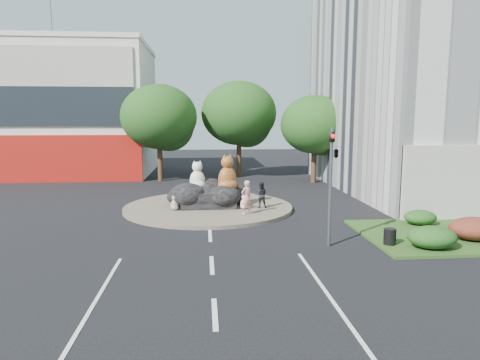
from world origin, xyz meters
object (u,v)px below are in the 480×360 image
object	(u,v)px
pedestrian_pink	(246,197)
litter_bin	(390,237)
pedestrian_dark	(261,195)
cat_white	(197,175)
cat_tabby	(227,173)
kitten_calico	(175,202)
parked_car	(25,174)
kitten_white	(244,201)

from	to	relation	value
pedestrian_pink	litter_bin	size ratio (longest dim) A/B	2.74
pedestrian_dark	cat_white	bearing A→B (deg)	-10.30
pedestrian_pink	pedestrian_dark	size ratio (longest dim) A/B	1.22
cat_tabby	litter_bin	xyz separation A→B (m)	(6.36, -8.27, -1.74)
kitten_calico	litter_bin	xyz separation A→B (m)	(9.43, -7.32, -0.19)
cat_tabby	pedestrian_dark	distance (m)	2.40
pedestrian_dark	litter_bin	size ratio (longest dim) A/B	2.25
kitten_calico	parked_car	distance (m)	19.35
cat_white	kitten_calico	world-z (taller)	cat_white
pedestrian_dark	litter_bin	xyz separation A→B (m)	(4.44, -7.55, -0.50)
kitten_calico	kitten_white	world-z (taller)	kitten_calico
litter_bin	kitten_calico	bearing A→B (deg)	142.18
kitten_white	parked_car	world-z (taller)	parked_car
kitten_calico	cat_white	bearing A→B (deg)	50.79
cat_white	parked_car	distance (m)	19.42
kitten_white	pedestrian_pink	distance (m)	1.43
kitten_calico	parked_car	size ratio (longest dim) A/B	0.22
kitten_calico	kitten_white	xyz separation A→B (m)	(3.98, -0.03, -0.01)
kitten_calico	cat_tabby	bearing A→B (deg)	20.84
pedestrian_pink	parked_car	xyz separation A→B (m)	(-17.61, 15.10, -0.45)
cat_white	parked_car	bearing A→B (deg)	130.62
kitten_calico	litter_bin	world-z (taller)	kitten_calico
kitten_calico	litter_bin	distance (m)	11.94
cat_white	cat_tabby	bearing A→B (deg)	-23.72
kitten_calico	litter_bin	size ratio (longest dim) A/B	1.33
kitten_white	cat_white	bearing A→B (deg)	139.59
cat_white	litter_bin	size ratio (longest dim) A/B	2.67
cat_white	kitten_white	world-z (taller)	cat_white
pedestrian_pink	litter_bin	bearing A→B (deg)	96.98
cat_white	parked_car	size ratio (longest dim) A/B	0.44
cat_tabby	pedestrian_pink	xyz separation A→B (m)	(0.90, -2.32, -1.07)
litter_bin	parked_car	bearing A→B (deg)	137.62
kitten_calico	pedestrian_dark	xyz separation A→B (m)	(4.99, 0.23, 0.31)
pedestrian_pink	pedestrian_dark	bearing A→B (deg)	-157.88
cat_tabby	parked_car	distance (m)	21.09
cat_white	cat_tabby	xyz separation A→B (m)	(1.78, -0.44, 0.20)
cat_white	pedestrian_pink	world-z (taller)	cat_white
pedestrian_pink	pedestrian_dark	world-z (taller)	pedestrian_pink
cat_white	cat_tabby	size ratio (longest dim) A/B	0.82
cat_tabby	pedestrian_pink	size ratio (longest dim) A/B	1.19
kitten_calico	pedestrian_dark	world-z (taller)	pedestrian_dark
cat_white	pedestrian_dark	world-z (taller)	cat_white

